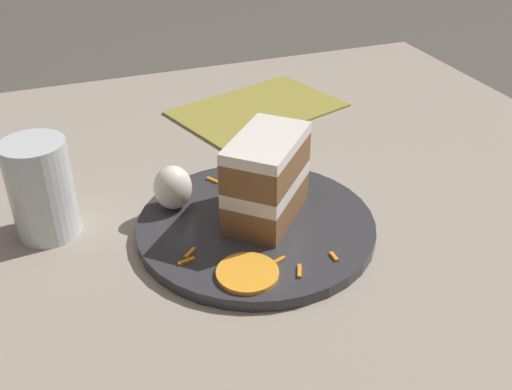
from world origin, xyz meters
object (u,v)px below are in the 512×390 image
(plate, at_px, (256,226))
(cream_dollop, at_px, (173,188))
(menu_card, at_px, (258,109))
(cake_slice, at_px, (266,178))
(drinking_glass, at_px, (43,195))
(orange_garnish, at_px, (247,273))

(plate, xyz_separation_m, cream_dollop, (-0.08, 0.06, 0.03))
(plate, relative_size, menu_card, 1.05)
(cake_slice, bearing_deg, cream_dollop, -166.87)
(cake_slice, bearing_deg, drinking_glass, -154.83)
(plate, relative_size, cream_dollop, 5.03)
(orange_garnish, relative_size, menu_card, 0.24)
(orange_garnish, bearing_deg, cake_slice, 58.75)
(orange_garnish, bearing_deg, menu_card, 67.87)
(menu_card, bearing_deg, cake_slice, 142.85)
(cake_slice, relative_size, menu_card, 0.49)
(cream_dollop, bearing_deg, drinking_glass, 171.61)
(cream_dollop, bearing_deg, menu_card, 51.75)
(plate, height_order, orange_garnish, orange_garnish)
(orange_garnish, distance_m, menu_card, 0.44)
(cake_slice, distance_m, drinking_glass, 0.25)
(plate, xyz_separation_m, orange_garnish, (-0.04, -0.09, 0.01))
(menu_card, bearing_deg, orange_garnish, 139.82)
(cake_slice, distance_m, cream_dollop, 0.11)
(cream_dollop, distance_m, drinking_glass, 0.14)
(drinking_glass, bearing_deg, menu_card, 34.45)
(plate, distance_m, orange_garnish, 0.10)
(plate, relative_size, orange_garnish, 4.27)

